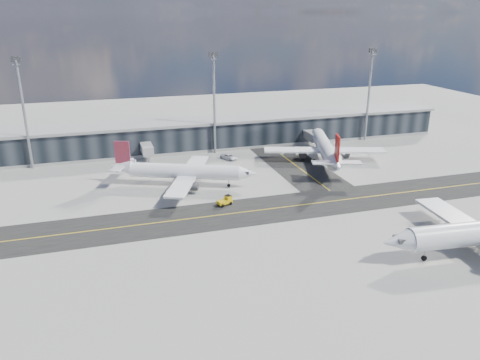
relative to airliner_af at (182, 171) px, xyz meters
The scene contains 8 objects.
ground 27.73m from the airliner_af, 59.29° to the right, with size 300.00×300.00×0.00m, color gray.
taxiway_lanes 22.39m from the airliner_af, 35.72° to the right, with size 180.00×63.00×0.03m.
terminal_concourse 34.31m from the airliner_af, 65.75° to the left, with size 152.00×19.80×8.80m.
floodlight_masts 30.62m from the airliner_af, 60.01° to the left, with size 102.50×0.70×28.90m.
airliner_af is the anchor object (origin of this frame).
airliner_redtail 41.47m from the airliner_af, ahead, with size 33.33×38.64×11.70m.
baggage_tug 16.39m from the airliner_af, 65.97° to the right, with size 3.55×2.56×2.02m.
service_van 23.55m from the airliner_af, 46.04° to the left, with size 2.49×5.40×1.50m, color white.
Camera 1 is at (-31.59, -81.02, 39.11)m, focal length 35.00 mm.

